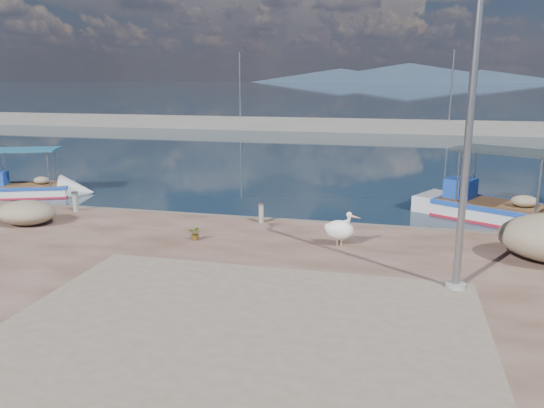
% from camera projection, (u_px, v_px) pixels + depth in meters
% --- Properties ---
extents(ground, '(1400.00, 1400.00, 0.00)m').
position_uv_depth(ground, '(235.00, 291.00, 12.87)').
color(ground, '#162635').
rests_on(ground, ground).
extents(quay_patch, '(9.00, 7.00, 0.01)m').
position_uv_depth(quay_patch, '(238.00, 333.00, 9.68)').
color(quay_patch, gray).
rests_on(quay_patch, quay).
extents(breakwater, '(120.00, 2.20, 7.50)m').
position_uv_depth(breakwater, '(361.00, 126.00, 50.55)').
color(breakwater, gray).
rests_on(breakwater, ground).
extents(mountains, '(370.00, 280.00, 22.00)m').
position_uv_depth(mountains, '(404.00, 74.00, 624.31)').
color(mountains, '#28384C').
rests_on(mountains, ground).
extents(boat_left, '(5.25, 3.33, 2.40)m').
position_uv_depth(boat_left, '(27.00, 191.00, 23.30)').
color(boat_left, white).
rests_on(boat_left, ground).
extents(boat_right, '(6.48, 4.81, 3.01)m').
position_uv_depth(boat_right, '(499.00, 214.00, 19.26)').
color(boat_right, white).
rests_on(boat_right, ground).
extents(pelican, '(1.06, 0.71, 1.01)m').
position_uv_depth(pelican, '(340.00, 229.00, 14.62)').
color(pelican, tan).
rests_on(pelican, quay).
extents(lamp_post, '(0.44, 0.96, 7.00)m').
position_uv_depth(lamp_post, '(468.00, 139.00, 11.06)').
color(lamp_post, gray).
rests_on(lamp_post, quay).
extents(bollard_near, '(0.22, 0.22, 0.66)m').
position_uv_depth(bollard_near, '(261.00, 212.00, 17.02)').
color(bollard_near, gray).
rests_on(bollard_near, quay).
extents(bollard_far, '(0.23, 0.23, 0.69)m').
position_uv_depth(bollard_far, '(75.00, 201.00, 18.46)').
color(bollard_far, gray).
rests_on(bollard_far, quay).
extents(potted_plant, '(0.38, 0.33, 0.41)m').
position_uv_depth(potted_plant, '(196.00, 233.00, 15.21)').
color(potted_plant, '#33722D').
rests_on(potted_plant, quay).
extents(net_pile_b, '(1.91, 1.49, 0.74)m').
position_uv_depth(net_pile_b, '(26.00, 213.00, 16.85)').
color(net_pile_b, tan).
rests_on(net_pile_b, quay).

